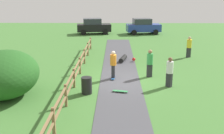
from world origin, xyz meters
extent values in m
plane|color=#427533|center=(0.00, 0.00, 0.00)|extent=(60.00, 60.00, 0.00)
cube|color=#47474C|center=(0.00, 0.00, 0.01)|extent=(2.40, 28.00, 0.02)
cube|color=olive|center=(-2.60, -6.43, 0.55)|extent=(0.12, 0.12, 1.10)
cube|color=olive|center=(-2.60, -3.86, 0.55)|extent=(0.12, 0.12, 1.10)
cube|color=olive|center=(-2.60, -1.29, 0.55)|extent=(0.12, 0.12, 1.10)
cube|color=olive|center=(-2.60, 1.29, 0.55)|extent=(0.12, 0.12, 1.10)
cube|color=olive|center=(-2.60, 3.86, 0.55)|extent=(0.12, 0.12, 1.10)
cube|color=olive|center=(-2.60, 6.43, 0.55)|extent=(0.12, 0.12, 1.10)
cube|color=olive|center=(-2.60, 9.00, 0.55)|extent=(0.12, 0.12, 1.10)
cube|color=olive|center=(-2.60, 0.00, 0.50)|extent=(0.08, 18.00, 0.09)
cube|color=olive|center=(-2.60, 0.00, 0.95)|extent=(0.08, 18.00, 0.09)
ellipsoid|color=#23561E|center=(-5.88, -2.64, 1.20)|extent=(3.36, 4.04, 2.40)
cylinder|color=black|center=(-1.80, -2.20, 0.45)|extent=(0.56, 0.56, 0.90)
cube|color=#265999|center=(-0.42, 0.28, 0.09)|extent=(0.26, 0.81, 0.02)
cylinder|color=silver|center=(-0.47, 0.56, 0.05)|extent=(0.03, 0.06, 0.06)
cylinder|color=silver|center=(-0.32, 0.55, 0.05)|extent=(0.03, 0.06, 0.06)
cylinder|color=silver|center=(-0.51, 0.00, 0.05)|extent=(0.03, 0.06, 0.06)
cylinder|color=silver|center=(-0.37, -0.01, 0.05)|extent=(0.03, 0.06, 0.06)
cube|color=#2D2D33|center=(-0.42, 0.28, 0.49)|extent=(0.23, 0.34, 0.78)
cylinder|color=orange|center=(-0.42, 0.28, 1.21)|extent=(0.41, 0.41, 0.65)
sphere|color=beige|center=(-0.42, 0.28, 1.65)|extent=(0.23, 0.23, 0.23)
cylinder|color=black|center=(0.30, 4.61, 0.20)|extent=(0.70, 1.49, 0.36)
sphere|color=red|center=(1.12, 4.41, 0.20)|extent=(0.26, 0.26, 0.26)
cube|color=#338C4C|center=(-0.02, -2.06, 0.09)|extent=(0.82, 0.38, 0.02)
cylinder|color=silver|center=(0.27, -2.06, 0.05)|extent=(0.07, 0.04, 0.06)
cylinder|color=silver|center=(0.24, -2.20, 0.05)|extent=(0.07, 0.04, 0.06)
cylinder|color=silver|center=(-0.27, -1.93, 0.05)|extent=(0.07, 0.04, 0.06)
cylinder|color=silver|center=(-0.31, -2.07, 0.05)|extent=(0.07, 0.04, 0.06)
cube|color=#2D2D33|center=(5.69, 5.95, 0.40)|extent=(0.38, 0.33, 0.80)
cylinder|color=yellow|center=(5.69, 5.95, 1.13)|extent=(0.51, 0.51, 0.67)
sphere|color=tan|center=(5.69, 5.95, 1.59)|extent=(0.24, 0.24, 0.24)
cube|color=#2D2D33|center=(2.76, -1.09, 0.40)|extent=(0.37, 0.37, 0.81)
cylinder|color=white|center=(2.76, -1.09, 1.14)|extent=(0.54, 0.54, 0.67)
sphere|color=brown|center=(2.76, -1.09, 1.60)|extent=(0.24, 0.24, 0.24)
cube|color=#2D2D33|center=(1.86, 0.72, 0.41)|extent=(0.35, 0.26, 0.82)
cylinder|color=green|center=(1.86, 0.72, 1.16)|extent=(0.45, 0.45, 0.68)
sphere|color=#9E704C|center=(1.86, 0.72, 1.63)|extent=(0.25, 0.25, 0.25)
cube|color=#283D99|center=(3.22, 18.25, 0.77)|extent=(4.37, 2.20, 0.90)
cube|color=#2D333D|center=(3.02, 18.22, 1.57)|extent=(2.37, 1.81, 0.70)
cylinder|color=black|center=(4.45, 19.28, 0.32)|extent=(0.66, 0.32, 0.64)
cylinder|color=black|center=(4.66, 17.54, 0.32)|extent=(0.66, 0.32, 0.64)
cylinder|color=black|center=(1.77, 18.96, 0.32)|extent=(0.66, 0.32, 0.64)
cylinder|color=black|center=(1.98, 17.21, 0.32)|extent=(0.66, 0.32, 0.64)
cube|color=black|center=(-3.00, 18.25, 0.77)|extent=(4.40, 2.28, 0.90)
cube|color=#2D333D|center=(-3.20, 18.22, 1.57)|extent=(2.40, 1.86, 0.70)
cylinder|color=black|center=(-1.79, 19.31, 0.32)|extent=(0.67, 0.33, 0.64)
cylinder|color=black|center=(-1.54, 17.57, 0.32)|extent=(0.67, 0.33, 0.64)
cylinder|color=black|center=(-4.46, 18.92, 0.32)|extent=(0.67, 0.33, 0.64)
cylinder|color=black|center=(-4.21, 17.18, 0.32)|extent=(0.67, 0.33, 0.64)
camera|label=1|loc=(-0.28, -15.53, 5.27)|focal=43.10mm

